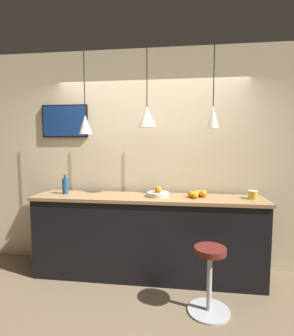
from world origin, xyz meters
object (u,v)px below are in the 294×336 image
(bar_stool, at_px, (210,273))
(juice_bottle, at_px, (65,186))
(mounted_tv, at_px, (65,121))
(spread_jar, at_px, (253,195))
(fruit_bowl, at_px, (158,193))

(bar_stool, xyz_separation_m, juice_bottle, (-1.76, 0.63, 0.73))
(bar_stool, height_order, mounted_tv, mounted_tv)
(spread_jar, bearing_deg, bar_stool, -130.85)
(bar_stool, xyz_separation_m, mounted_tv, (-1.89, 0.94, 1.57))
(mounted_tv, bearing_deg, fruit_bowl, -13.27)
(bar_stool, distance_m, juice_bottle, 2.01)
(juice_bottle, xyz_separation_m, mounted_tv, (-0.12, 0.31, 0.85))
(bar_stool, relative_size, juice_bottle, 2.70)
(bar_stool, xyz_separation_m, fruit_bowl, (-0.57, 0.63, 0.66))
(fruit_bowl, xyz_separation_m, juice_bottle, (-1.20, 0.00, 0.06))
(bar_stool, bearing_deg, spread_jar, 49.15)
(fruit_bowl, relative_size, mounted_tv, 0.42)
(juice_bottle, relative_size, spread_jar, 2.29)
(spread_jar, bearing_deg, fruit_bowl, -179.94)
(mounted_tv, bearing_deg, juice_bottle, -68.51)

